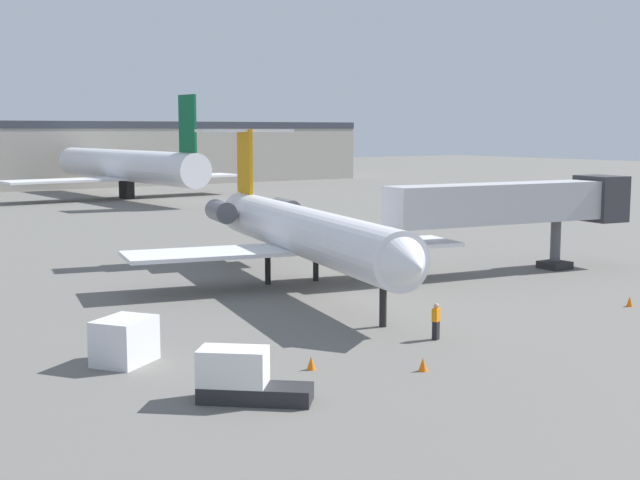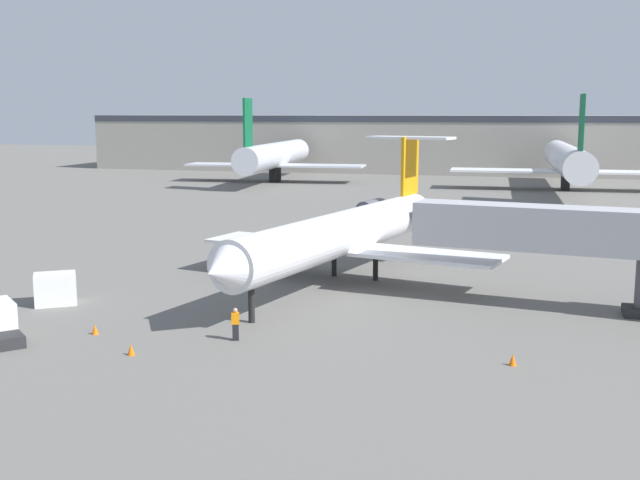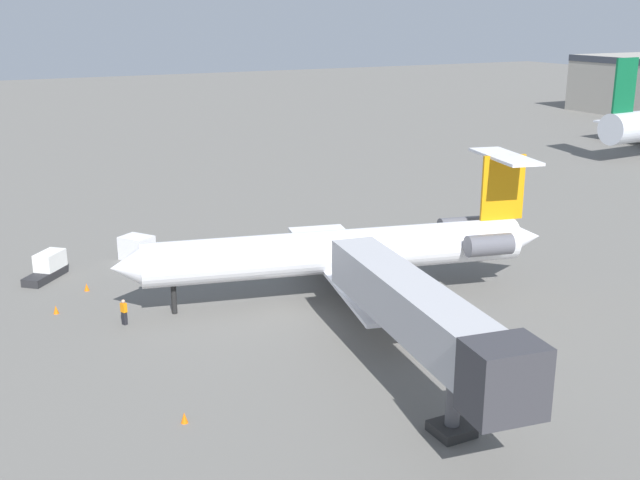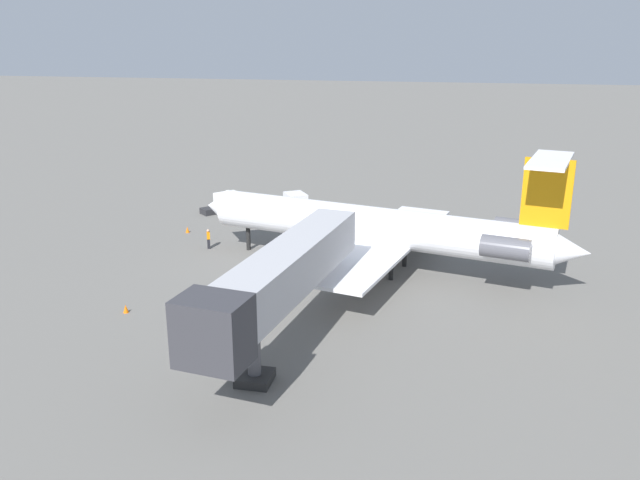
% 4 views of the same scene
% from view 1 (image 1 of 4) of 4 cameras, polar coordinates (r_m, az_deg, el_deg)
% --- Properties ---
extents(ground_plane, '(400.00, 400.00, 0.10)m').
position_cam_1_polar(ground_plane, '(48.88, 1.03, -3.99)').
color(ground_plane, '#66635E').
extents(regional_jet, '(21.51, 30.21, 9.57)m').
position_cam_1_polar(regional_jet, '(52.51, -1.43, 0.71)').
color(regional_jet, white).
rests_on(regional_jet, ground_plane).
extents(jet_bridge, '(18.55, 5.51, 6.33)m').
position_cam_1_polar(jet_bridge, '(59.24, 13.35, 2.39)').
color(jet_bridge, '#ADADB2').
rests_on(jet_bridge, ground_plane).
extents(ground_crew_marshaller, '(0.47, 0.39, 1.69)m').
position_cam_1_polar(ground_crew_marshaller, '(39.78, 7.70, -5.35)').
color(ground_crew_marshaller, black).
rests_on(ground_crew_marshaller, ground_plane).
extents(baggage_tug_lead, '(3.92, 3.70, 1.90)m').
position_cam_1_polar(baggage_tug_lead, '(30.84, -5.14, -9.10)').
color(baggage_tug_lead, '#262628').
rests_on(baggage_tug_lead, ground_plane).
extents(cargo_container_uld, '(3.05, 2.90, 1.87)m').
position_cam_1_polar(cargo_container_uld, '(36.42, -12.83, -6.53)').
color(cargo_container_uld, silver).
rests_on(cargo_container_uld, ground_plane).
extents(traffic_cone_near, '(0.36, 0.36, 0.55)m').
position_cam_1_polar(traffic_cone_near, '(34.78, 6.84, -8.19)').
color(traffic_cone_near, orange).
rests_on(traffic_cone_near, ground_plane).
extents(traffic_cone_mid, '(0.36, 0.36, 0.55)m').
position_cam_1_polar(traffic_cone_mid, '(34.74, -0.59, -8.15)').
color(traffic_cone_mid, orange).
rests_on(traffic_cone_mid, ground_plane).
extents(traffic_cone_far, '(0.36, 0.36, 0.55)m').
position_cam_1_polar(traffic_cone_far, '(49.72, 19.84, -3.86)').
color(traffic_cone_far, orange).
rests_on(traffic_cone_far, ground_plane).
extents(parked_airliner_west_mid, '(34.03, 40.40, 13.75)m').
position_cam_1_polar(parked_airliner_west_mid, '(122.74, -12.71, 4.79)').
color(parked_airliner_west_mid, white).
rests_on(parked_airliner_west_mid, ground_plane).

